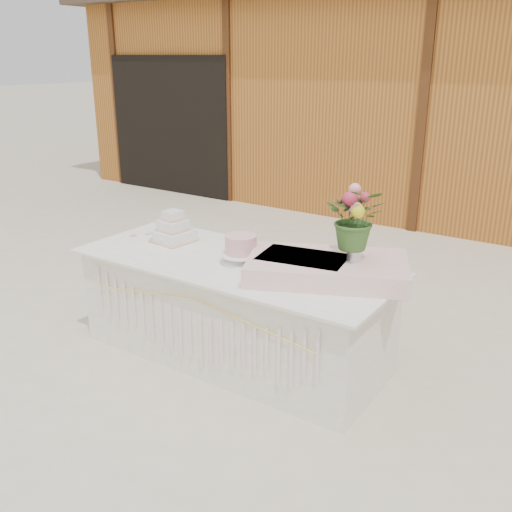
# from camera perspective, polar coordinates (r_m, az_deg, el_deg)

# --- Properties ---
(ground) EXTENTS (80.00, 80.00, 0.00)m
(ground) POSITION_cam_1_polar(r_m,az_deg,el_deg) (4.48, -2.17, -9.78)
(ground) COLOR beige
(ground) RESTS_ON ground
(barn) EXTENTS (12.60, 4.60, 3.30)m
(barn) POSITION_cam_1_polar(r_m,az_deg,el_deg) (9.45, 20.33, 15.15)
(barn) COLOR #A86423
(barn) RESTS_ON ground
(cake_table) EXTENTS (2.40, 1.00, 0.77)m
(cake_table) POSITION_cam_1_polar(r_m,az_deg,el_deg) (4.31, -2.28, -5.30)
(cake_table) COLOR white
(cake_table) RESTS_ON ground
(wedding_cake) EXTENTS (0.32, 0.32, 0.26)m
(wedding_cake) POSITION_cam_1_polar(r_m,az_deg,el_deg) (4.62, -8.26, 2.47)
(wedding_cake) COLOR white
(wedding_cake) RESTS_ON cake_table
(pink_cake_stand) EXTENTS (0.29, 0.29, 0.21)m
(pink_cake_stand) POSITION_cam_1_polar(r_m,az_deg,el_deg) (4.08, -1.53, 0.83)
(pink_cake_stand) COLOR white
(pink_cake_stand) RESTS_ON cake_table
(satin_runner) EXTENTS (1.22, 0.99, 0.13)m
(satin_runner) POSITION_cam_1_polar(r_m,az_deg,el_deg) (3.86, 7.13, -1.20)
(satin_runner) COLOR #FFD5CD
(satin_runner) RESTS_ON cake_table
(flower_vase) EXTENTS (0.10, 0.10, 0.13)m
(flower_vase) POSITION_cam_1_polar(r_m,az_deg,el_deg) (3.80, 9.80, 0.46)
(flower_vase) COLOR silver
(flower_vase) RESTS_ON satin_runner
(bouquet) EXTENTS (0.47, 0.44, 0.42)m
(bouquet) POSITION_cam_1_polar(r_m,az_deg,el_deg) (3.72, 10.04, 4.47)
(bouquet) COLOR #345A24
(bouquet) RESTS_ON flower_vase
(loose_flowers) EXTENTS (0.12, 0.30, 0.02)m
(loose_flowers) POSITION_cam_1_polar(r_m,az_deg,el_deg) (4.87, -11.26, 2.22)
(loose_flowers) COLOR pink
(loose_flowers) RESTS_ON cake_table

